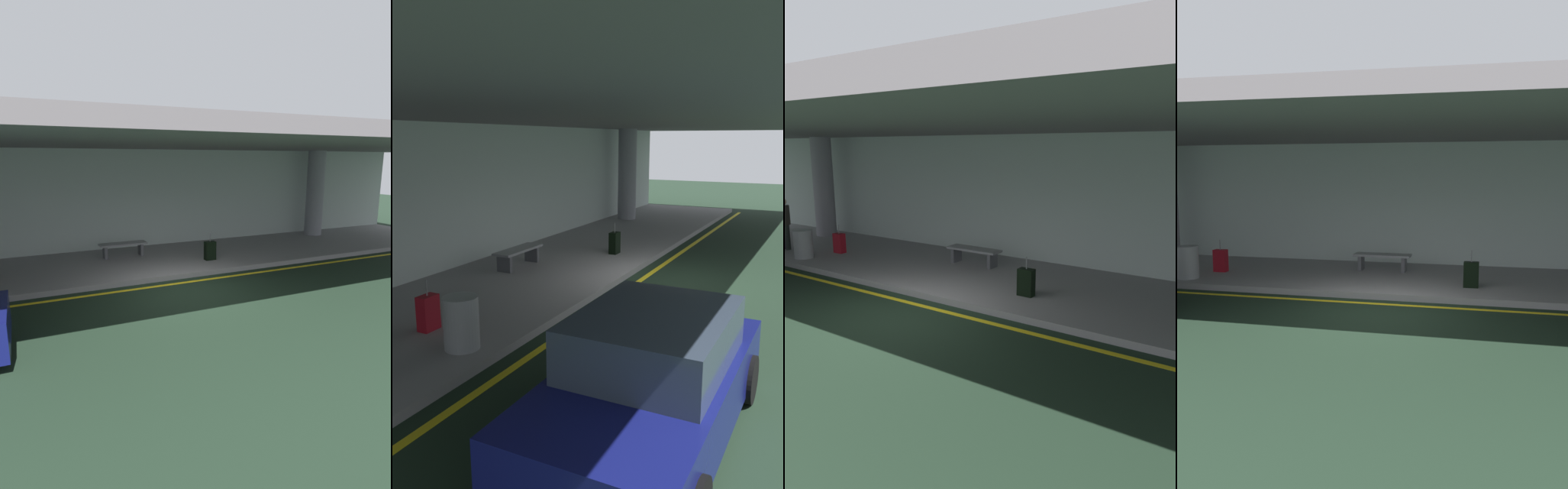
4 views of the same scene
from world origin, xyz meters
TOP-DOWN VIEW (x-y plane):
  - ground_plane at (0.00, 0.00)m, footprint 60.00×60.00m
  - sidewalk at (0.00, 3.10)m, footprint 26.00×4.20m
  - lane_stripe_yellow at (0.00, 0.65)m, footprint 26.00×0.14m
  - support_column_left_mid at (8.00, 4.34)m, footprint 0.74×0.74m
  - ceiling_overhang at (0.00, 2.60)m, footprint 28.00×13.20m
  - terminal_back_wall at (0.00, 5.35)m, footprint 26.00×0.30m
  - suitcase_upright_secondary at (1.78, 2.16)m, footprint 0.36×0.22m
  - bench_metal at (-0.75, 3.76)m, footprint 1.60×0.50m

SIDE VIEW (x-z plane):
  - ground_plane at x=0.00m, z-range 0.00..0.00m
  - lane_stripe_yellow at x=0.00m, z-range 0.00..0.01m
  - sidewalk at x=0.00m, z-range 0.00..0.15m
  - suitcase_upright_secondary at x=1.78m, z-range 0.01..0.91m
  - bench_metal at x=-0.75m, z-range 0.26..0.74m
  - terminal_back_wall at x=0.00m, z-range 0.00..3.80m
  - support_column_left_mid at x=8.00m, z-range 0.15..3.80m
  - ceiling_overhang at x=0.00m, z-range 3.80..4.10m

